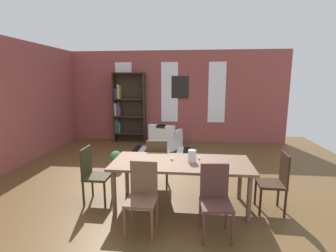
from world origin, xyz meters
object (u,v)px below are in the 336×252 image
dining_table (181,166)px  armchair_white (165,139)px  dining_chair_near_left (142,194)px  potted_plant_by_shelf (116,160)px  dining_chair_far_left (157,162)px  bookshelf_tall (127,107)px  dining_chair_head_right (276,180)px  vase_on_table (192,156)px  dining_chair_near_right (215,198)px  dining_chair_head_left (93,173)px

dining_table → armchair_white: dining_table is taller
dining_chair_near_left → potted_plant_by_shelf: (-1.09, 2.25, -0.28)m
dining_table → dining_chair_far_left: (-0.49, 0.69, -0.17)m
bookshelf_tall → potted_plant_by_shelf: 2.90m
dining_chair_head_right → potted_plant_by_shelf: bearing=152.9°
vase_on_table → dining_chair_near_right: vase_on_table is taller
dining_chair_far_left → dining_chair_near_left: 1.39m
dining_chair_near_right → dining_chair_near_left: (-0.98, 0.00, 0.00)m
armchair_white → potted_plant_by_shelf: size_ratio=2.27×
vase_on_table → bookshelf_tall: (-2.19, 4.27, 0.29)m
dining_chair_head_right → dining_chair_near_right: bearing=-144.9°
dining_chair_head_right → vase_on_table: bearing=179.9°
dining_chair_far_left → dining_chair_near_left: same height
dining_table → dining_chair_head_left: bearing=180.0°
potted_plant_by_shelf → dining_chair_head_right: bearing=-27.1°
dining_table → dining_chair_head_left: 1.48m
dining_chair_head_left → bookshelf_tall: bearing=97.4°
dining_chair_far_left → dining_chair_near_left: bearing=-90.1°
dining_chair_near_right → armchair_white: (-1.15, 4.25, -0.23)m
vase_on_table → dining_chair_head_left: vase_on_table is taller
dining_chair_head_left → bookshelf_tall: (-0.55, 4.27, 0.64)m
armchair_white → bookshelf_tall: bearing=152.2°
vase_on_table → bookshelf_tall: bookshelf_tall is taller
dining_chair_far_left → dining_chair_near_right: bearing=-54.9°
vase_on_table → dining_chair_head_right: bearing=-0.1°
dining_chair_near_left → dining_chair_near_right: bearing=-0.0°
dining_chair_head_right → dining_table: bearing=179.9°
dining_chair_head_right → dining_chair_near_right: same height
bookshelf_tall → potted_plant_by_shelf: bookshelf_tall is taller
dining_table → dining_chair_head_right: (1.47, -0.00, -0.17)m
dining_chair_near_right → dining_chair_far_left: same height
dining_table → dining_chair_head_left: (-1.47, 0.00, -0.17)m
bookshelf_tall → armchair_white: 1.77m
dining_chair_head_left → bookshelf_tall: bookshelf_tall is taller
dining_chair_head_right → dining_chair_near_right: (-0.99, -0.69, 0.00)m
dining_table → vase_on_table: vase_on_table is taller
dining_chair_near_left → dining_chair_head_right: bearing=19.4°
bookshelf_tall → potted_plant_by_shelf: size_ratio=5.16×
dining_chair_head_right → armchair_white: 4.16m
bookshelf_tall → dining_chair_head_right: bearing=-50.7°
vase_on_table → dining_chair_near_right: bearing=-65.4°
bookshelf_tall → vase_on_table: bearing=-62.8°
dining_chair_head_left → dining_chair_head_right: bearing=-0.1°
vase_on_table → dining_chair_head_right: (1.30, -0.00, -0.35)m
vase_on_table → dining_chair_near_left: 1.02m
dining_table → armchair_white: (-0.66, 3.56, -0.41)m
armchair_white → vase_on_table: bearing=-76.8°
dining_chair_near_left → vase_on_table: bearing=46.4°
dining_table → dining_chair_near_left: bearing=-125.3°
dining_chair_head_right → dining_chair_near_left: size_ratio=1.00×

